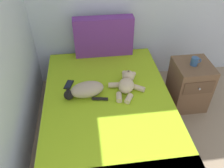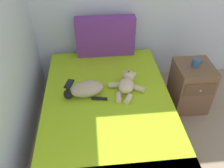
# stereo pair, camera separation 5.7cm
# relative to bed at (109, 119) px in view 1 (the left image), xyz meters

# --- Properties ---
(bed) EXTENTS (1.34, 2.02, 0.49)m
(bed) POSITION_rel_bed_xyz_m (0.00, 0.00, 0.00)
(bed) COLOR brown
(bed) RESTS_ON ground_plane
(patterned_cushion) EXTENTS (0.72, 0.15, 0.49)m
(patterned_cushion) POSITION_rel_bed_xyz_m (0.05, 0.91, 0.49)
(patterned_cushion) COLOR #72338C
(patterned_cushion) RESTS_ON bed
(cat) EXTENTS (0.44, 0.25, 0.15)m
(cat) POSITION_rel_bed_xyz_m (-0.22, 0.14, 0.32)
(cat) COLOR tan
(cat) RESTS_ON bed
(teddy_bear) EXTENTS (0.38, 0.46, 0.15)m
(teddy_bear) POSITION_rel_bed_xyz_m (0.22, 0.20, 0.31)
(teddy_bear) COLOR beige
(teddy_bear) RESTS_ON bed
(cell_phone) EXTENTS (0.11, 0.16, 0.01)m
(cell_phone) POSITION_rel_bed_xyz_m (-0.40, 0.33, 0.25)
(cell_phone) COLOR black
(cell_phone) RESTS_ON bed
(nightstand) EXTENTS (0.41, 0.46, 0.59)m
(nightstand) POSITION_rel_bed_xyz_m (1.03, 0.38, 0.06)
(nightstand) COLOR brown
(nightstand) RESTS_ON ground_plane
(mug) EXTENTS (0.12, 0.08, 0.09)m
(mug) POSITION_rel_bed_xyz_m (1.02, 0.38, 0.40)
(mug) COLOR #33598C
(mug) RESTS_ON nightstand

